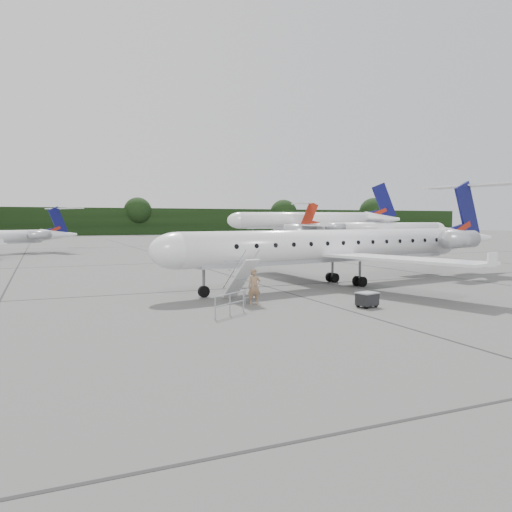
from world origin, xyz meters
name	(u,v)px	position (x,y,z in m)	size (l,w,h in m)	color
ground	(405,297)	(0.00, 0.00, 0.00)	(320.00, 320.00, 0.00)	#555553
treeline	(111,221)	(0.00, 130.00, 4.00)	(260.00, 4.00, 8.00)	black
main_regional_jet	(335,230)	(-0.97, 5.93, 3.71)	(28.96, 20.85, 7.43)	white
airstair	(241,280)	(-9.16, 2.22, 1.16)	(0.85, 2.42, 2.33)	white
passenger	(254,287)	(-8.93, 0.88, 0.92)	(0.67, 0.44, 1.85)	#866649
safety_railing	(230,305)	(-11.09, -1.36, 0.50)	(2.20, 0.08, 1.00)	#999CA1
baggage_cart	(367,299)	(-4.05, -2.04, 0.41)	(0.95, 0.77, 0.82)	black
bg_narrowbody	(304,212)	(30.17, 67.15, 5.97)	(33.26, 23.95, 11.94)	white
bg_regional_right	(382,222)	(42.67, 58.02, 3.91)	(29.79, 21.45, 7.81)	white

